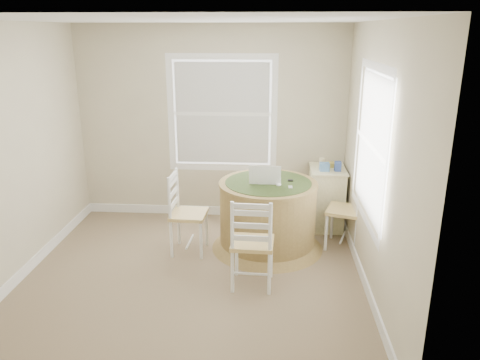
{
  "coord_description": "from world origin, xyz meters",
  "views": [
    {
      "loc": [
        0.8,
        -4.38,
        2.51
      ],
      "look_at": [
        0.48,
        0.45,
        0.96
      ],
      "focal_mm": 35.0,
      "sensor_mm": 36.0,
      "label": 1
    }
  ],
  "objects_px": {
    "chair_left": "(189,214)",
    "corner_chest": "(326,198)",
    "chair_near": "(252,242)",
    "chair_right": "(345,210)",
    "laptop": "(265,180)",
    "round_table": "(268,213)"
  },
  "relations": [
    {
      "from": "chair_left",
      "to": "laptop",
      "type": "height_order",
      "value": "laptop"
    },
    {
      "from": "round_table",
      "to": "chair_near",
      "type": "height_order",
      "value": "chair_near"
    },
    {
      "from": "chair_right",
      "to": "corner_chest",
      "type": "bearing_deg",
      "value": -148.41
    },
    {
      "from": "chair_left",
      "to": "corner_chest",
      "type": "height_order",
      "value": "chair_left"
    },
    {
      "from": "chair_near",
      "to": "corner_chest",
      "type": "bearing_deg",
      "value": -117.45
    },
    {
      "from": "chair_right",
      "to": "laptop",
      "type": "bearing_deg",
      "value": -67.06
    },
    {
      "from": "chair_near",
      "to": "laptop",
      "type": "height_order",
      "value": "laptop"
    },
    {
      "from": "chair_near",
      "to": "chair_right",
      "type": "relative_size",
      "value": 1.0
    },
    {
      "from": "chair_near",
      "to": "corner_chest",
      "type": "height_order",
      "value": "chair_near"
    },
    {
      "from": "chair_near",
      "to": "chair_right",
      "type": "distance_m",
      "value": 1.43
    },
    {
      "from": "chair_left",
      "to": "chair_near",
      "type": "height_order",
      "value": "same"
    },
    {
      "from": "round_table",
      "to": "corner_chest",
      "type": "distance_m",
      "value": 1.03
    },
    {
      "from": "chair_left",
      "to": "corner_chest",
      "type": "xyz_separation_m",
      "value": [
        1.68,
        0.86,
        -0.07
      ]
    },
    {
      "from": "laptop",
      "to": "corner_chest",
      "type": "bearing_deg",
      "value": -137.0
    },
    {
      "from": "chair_near",
      "to": "laptop",
      "type": "relative_size",
      "value": 2.57
    },
    {
      "from": "chair_near",
      "to": "chair_right",
      "type": "xyz_separation_m",
      "value": [
        1.06,
        0.97,
        0.0
      ]
    },
    {
      "from": "chair_near",
      "to": "laptop",
      "type": "bearing_deg",
      "value": -94.58
    },
    {
      "from": "round_table",
      "to": "chair_right",
      "type": "distance_m",
      "value": 0.92
    },
    {
      "from": "chair_left",
      "to": "chair_near",
      "type": "xyz_separation_m",
      "value": [
        0.77,
        -0.72,
        0.0
      ]
    },
    {
      "from": "round_table",
      "to": "laptop",
      "type": "height_order",
      "value": "laptop"
    },
    {
      "from": "chair_left",
      "to": "chair_right",
      "type": "distance_m",
      "value": 1.85
    },
    {
      "from": "chair_left",
      "to": "chair_right",
      "type": "height_order",
      "value": "same"
    }
  ]
}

